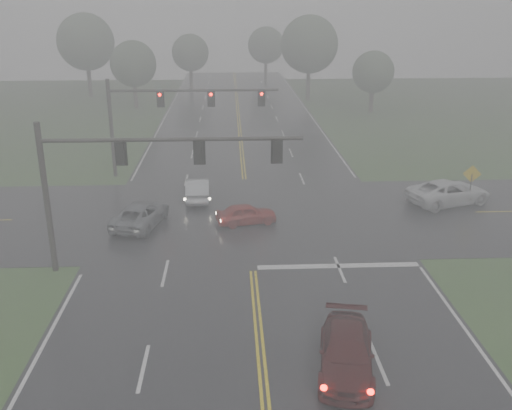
{
  "coord_description": "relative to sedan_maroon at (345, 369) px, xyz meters",
  "views": [
    {
      "loc": [
        -1.1,
        -12.4,
        13.14
      ],
      "look_at": [
        0.25,
        16.0,
        2.92
      ],
      "focal_mm": 40.0,
      "sensor_mm": 36.0,
      "label": 1
    }
  ],
  "objects": [
    {
      "name": "tree_nw_a",
      "position": [
        -16.24,
        56.32,
        5.6
      ],
      "size": [
        5.8,
        5.8,
        8.52
      ],
      "color": "#382D24",
      "rests_on": "ground"
    },
    {
      "name": "stop_bar",
      "position": [
        1.35,
        8.78,
        0.0
      ],
      "size": [
        8.5,
        0.5,
        0.01
      ],
      "primitive_type": "cube",
      "color": "#BCBCBC",
      "rests_on": "ground"
    },
    {
      "name": "cross_street",
      "position": [
        -3.15,
        16.38,
        0.0
      ],
      "size": [
        120.0,
        14.0,
        0.02
      ],
      "primitive_type": "cube",
      "color": "black",
      "rests_on": "ground"
    },
    {
      "name": "sedan_red",
      "position": [
        -3.28,
        15.06,
        0.0
      ],
      "size": [
        3.98,
        2.26,
        1.27
      ],
      "primitive_type": "imported",
      "rotation": [
        0.0,
        0.0,
        1.78
      ],
      "color": "maroon",
      "rests_on": "ground"
    },
    {
      "name": "sedan_maroon",
      "position": [
        0.0,
        0.0,
        0.0
      ],
      "size": [
        2.9,
        5.24,
        1.44
      ],
      "primitive_type": "imported",
      "rotation": [
        0.0,
        0.0,
        -0.19
      ],
      "color": "#380A0A",
      "rests_on": "ground"
    },
    {
      "name": "car_grey",
      "position": [
        -9.81,
        15.05,
        0.0
      ],
      "size": [
        3.53,
        5.54,
        1.42
      ],
      "primitive_type": "imported",
      "rotation": [
        0.0,
        0.0,
        2.9
      ],
      "color": "#5C5F64",
      "rests_on": "ground"
    },
    {
      "name": "tree_nw_b",
      "position": [
        -24.2,
        65.91,
        7.66
      ],
      "size": [
        7.93,
        7.93,
        11.64
      ],
      "color": "#382D24",
      "rests_on": "ground"
    },
    {
      "name": "signal_gantry_near",
      "position": [
        -9.47,
        9.06,
        5.4
      ],
      "size": [
        12.84,
        0.34,
        7.74
      ],
      "color": "black",
      "rests_on": "ground"
    },
    {
      "name": "sedan_silver",
      "position": [
        -6.52,
        19.9,
        0.0
      ],
      "size": [
        1.73,
        4.58,
        1.49
      ],
      "primitive_type": "imported",
      "rotation": [
        0.0,
        0.0,
        3.18
      ],
      "color": "#ACAFB4",
      "rests_on": "ground"
    },
    {
      "name": "tree_n_mid",
      "position": [
        -10.12,
        73.34,
        5.51
      ],
      "size": [
        5.71,
        5.71,
        8.39
      ],
      "color": "#382D24",
      "rests_on": "ground"
    },
    {
      "name": "tree_e_near",
      "position": [
        13.42,
        52.17,
        4.92
      ],
      "size": [
        5.1,
        5.1,
        7.49
      ],
      "color": "#382D24",
      "rests_on": "ground"
    },
    {
      "name": "tree_n_far",
      "position": [
        2.2,
        82.3,
        5.97
      ],
      "size": [
        6.18,
        6.18,
        9.08
      ],
      "color": "#382D24",
      "rests_on": "ground"
    },
    {
      "name": "sign_diamond_east",
      "position": [
        11.86,
        17.63,
        1.93
      ],
      "size": [
        1.17,
        0.32,
        2.86
      ],
      "rotation": [
        0.0,
        0.0,
        -0.23
      ],
      "color": "black",
      "rests_on": "ground"
    },
    {
      "name": "signal_gantry_far",
      "position": [
        -9.35,
        25.81,
        5.33
      ],
      "size": [
        13.05,
        0.39,
        7.61
      ],
      "color": "black",
      "rests_on": "ground"
    },
    {
      "name": "pickup_white",
      "position": [
        10.64,
        18.17,
        0.0
      ],
      "size": [
        6.39,
        4.45,
        1.62
      ],
      "primitive_type": "imported",
      "rotation": [
        0.0,
        0.0,
        1.9
      ],
      "color": "silver",
      "rests_on": "ground"
    },
    {
      "name": "tree_ne_a",
      "position": [
        6.78,
        61.65,
        7.53
      ],
      "size": [
        7.79,
        7.79,
        11.44
      ],
      "color": "#382D24",
      "rests_on": "ground"
    },
    {
      "name": "main_road",
      "position": [
        -3.15,
        14.38,
        0.0
      ],
      "size": [
        18.0,
        160.0,
        0.02
      ],
      "primitive_type": "cube",
      "color": "black",
      "rests_on": "ground"
    }
  ]
}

